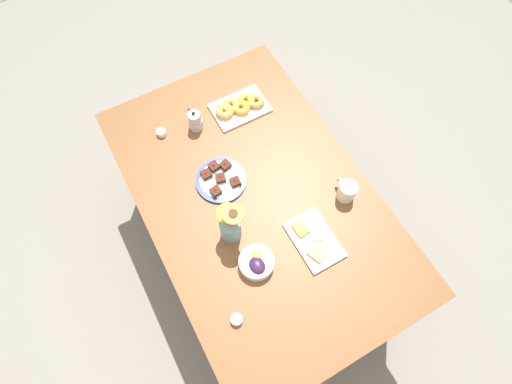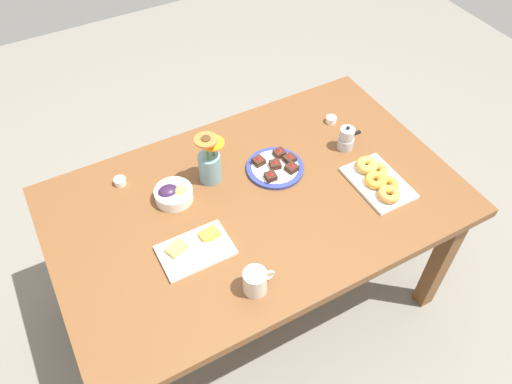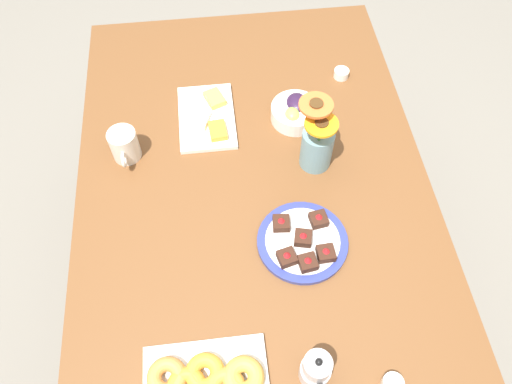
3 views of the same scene
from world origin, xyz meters
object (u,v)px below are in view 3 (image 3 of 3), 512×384
(dining_table, at_px, (256,215))
(grape_bowl, at_px, (295,111))
(moka_pot, at_px, (316,370))
(cheese_platter, at_px, (208,117))
(dessert_plate, at_px, (303,242))
(jam_cup_honey, at_px, (341,73))
(jam_cup_berry, at_px, (393,384))
(flower_vase, at_px, (317,144))
(coffee_mug, at_px, (124,145))
(croissant_platter, at_px, (207,381))

(dining_table, height_order, grape_bowl, grape_bowl)
(dining_table, relative_size, moka_pot, 13.45)
(grape_bowl, bearing_deg, cheese_platter, -95.61)
(cheese_platter, xyz_separation_m, dessert_plate, (0.46, 0.22, 0.00))
(dining_table, distance_m, jam_cup_honey, 0.56)
(jam_cup_berry, bearing_deg, moka_pot, -104.18)
(flower_vase, bearing_deg, coffee_mug, -99.23)
(jam_cup_berry, bearing_deg, dessert_plate, -159.63)
(dining_table, relative_size, jam_cup_berry, 33.33)
(coffee_mug, xyz_separation_m, grape_bowl, (-0.09, 0.51, -0.02))
(coffee_mug, distance_m, jam_cup_berry, 0.94)
(cheese_platter, height_order, dessert_plate, dessert_plate)
(coffee_mug, relative_size, jam_cup_honey, 2.43)
(dessert_plate, bearing_deg, flower_vase, 163.21)
(coffee_mug, height_order, jam_cup_berry, coffee_mug)
(coffee_mug, distance_m, jam_cup_honey, 0.73)
(jam_cup_berry, height_order, dessert_plate, dessert_plate)
(flower_vase, bearing_deg, jam_cup_honey, 155.79)
(dessert_plate, bearing_deg, jam_cup_berry, 20.37)
(flower_vase, xyz_separation_m, moka_pot, (0.59, -0.11, -0.03))
(coffee_mug, distance_m, grape_bowl, 0.52)
(flower_vase, bearing_deg, croissant_platter, -30.94)
(cheese_platter, distance_m, croissant_platter, 0.78)
(dining_table, height_order, coffee_mug, coffee_mug)
(cheese_platter, bearing_deg, dining_table, 20.10)
(coffee_mug, distance_m, flower_vase, 0.55)
(dining_table, height_order, croissant_platter, croissant_platter)
(jam_cup_berry, bearing_deg, croissant_platter, -97.21)
(coffee_mug, distance_m, moka_pot, 0.80)
(cheese_platter, height_order, jam_cup_honey, cheese_platter)
(coffee_mug, relative_size, croissant_platter, 0.40)
(coffee_mug, relative_size, moka_pot, 0.98)
(grape_bowl, distance_m, jam_cup_berry, 0.81)
(croissant_platter, bearing_deg, grape_bowl, 157.08)
(grape_bowl, bearing_deg, jam_cup_honey, 131.75)
(jam_cup_berry, bearing_deg, cheese_platter, -156.78)
(cheese_platter, relative_size, flower_vase, 1.08)
(coffee_mug, height_order, flower_vase, flower_vase)
(coffee_mug, relative_size, cheese_platter, 0.45)
(jam_cup_honey, bearing_deg, croissant_platter, -28.58)
(croissant_platter, xyz_separation_m, jam_cup_berry, (0.05, 0.41, -0.01))
(dessert_plate, relative_size, flower_vase, 0.99)
(cheese_platter, xyz_separation_m, jam_cup_berry, (0.83, 0.36, 0.00))
(grape_bowl, distance_m, dessert_plate, 0.44)
(jam_cup_berry, relative_size, moka_pot, 0.40)
(dining_table, distance_m, moka_pot, 0.51)
(dining_table, distance_m, dessert_plate, 0.21)
(coffee_mug, distance_m, cheese_platter, 0.27)
(croissant_platter, distance_m, moka_pot, 0.24)
(dining_table, xyz_separation_m, coffee_mug, (-0.20, -0.36, 0.14))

